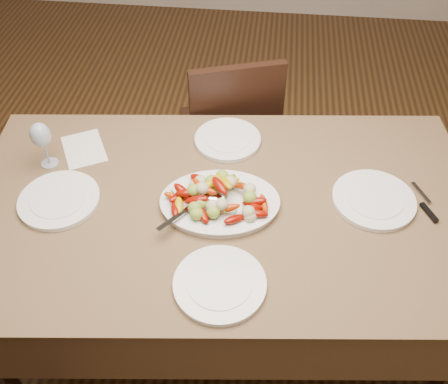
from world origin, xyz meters
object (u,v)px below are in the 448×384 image
at_px(chair_far, 228,129).
at_px(serving_platter, 220,204).
at_px(plate_left, 59,200).
at_px(plate_right, 374,200).
at_px(plate_near, 220,284).
at_px(wine_glass, 43,144).
at_px(plate_far, 228,140).
at_px(dining_table, 224,267).

bearing_deg(chair_far, serving_platter, 75.66).
relative_size(plate_left, plate_right, 0.97).
distance_m(chair_far, plate_near, 1.16).
bearing_deg(plate_left, plate_right, 6.47).
height_order(plate_left, wine_glass, wine_glass).
relative_size(plate_near, wine_glass, 1.41).
bearing_deg(chair_far, plate_right, 112.03).
bearing_deg(plate_far, plate_near, -85.91).
bearing_deg(plate_near, dining_table, 94.22).
xyz_separation_m(dining_table, chair_far, (-0.07, 0.78, 0.10)).
bearing_deg(serving_platter, plate_left, -175.59).
distance_m(serving_platter, plate_near, 0.33).
relative_size(dining_table, plate_far, 6.89).
bearing_deg(dining_table, plate_near, -85.78).
relative_size(dining_table, plate_right, 6.23).
bearing_deg(plate_far, wine_glass, -162.57).
relative_size(plate_right, plate_far, 1.11).
relative_size(serving_platter, plate_right, 1.39).
bearing_deg(plate_right, plate_near, -140.60).
xyz_separation_m(chair_far, plate_far, (0.04, -0.43, 0.29)).
height_order(dining_table, plate_right, plate_right).
distance_m(plate_right, plate_far, 0.62).
height_order(plate_far, wine_glass, wine_glass).
distance_m(dining_table, plate_near, 0.52).
bearing_deg(wine_glass, plate_right, -2.95).
distance_m(dining_table, plate_right, 0.66).
bearing_deg(wine_glass, serving_platter, -12.10).
bearing_deg(serving_platter, dining_table, 36.43).
distance_m(dining_table, chair_far, 0.79).
bearing_deg(plate_left, dining_table, 5.28).
distance_m(chair_far, plate_right, 0.97).
bearing_deg(plate_left, plate_far, 35.37).
bearing_deg(plate_far, dining_table, -86.05).
distance_m(plate_left, plate_right, 1.12).
xyz_separation_m(serving_platter, wine_glass, (-0.68, 0.15, 0.09)).
height_order(dining_table, chair_far, chair_far).
xyz_separation_m(plate_left, plate_near, (0.61, -0.29, 0.00)).
relative_size(dining_table, plate_near, 6.37).
height_order(plate_right, wine_glass, wine_glass).
bearing_deg(chair_far, plate_far, 77.58).
xyz_separation_m(dining_table, serving_platter, (-0.01, -0.01, 0.39)).
distance_m(plate_left, plate_near, 0.68).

